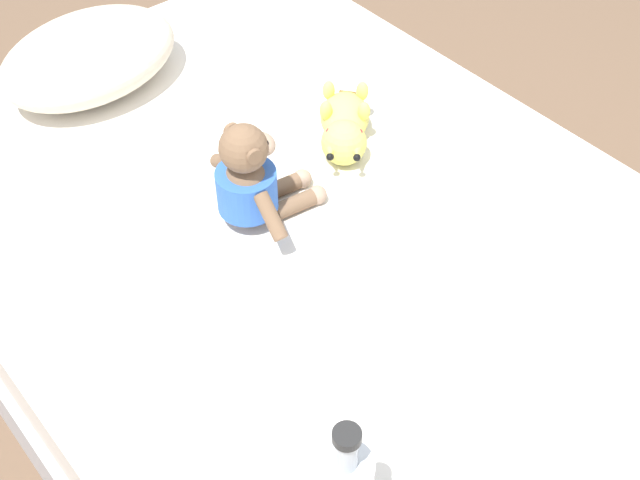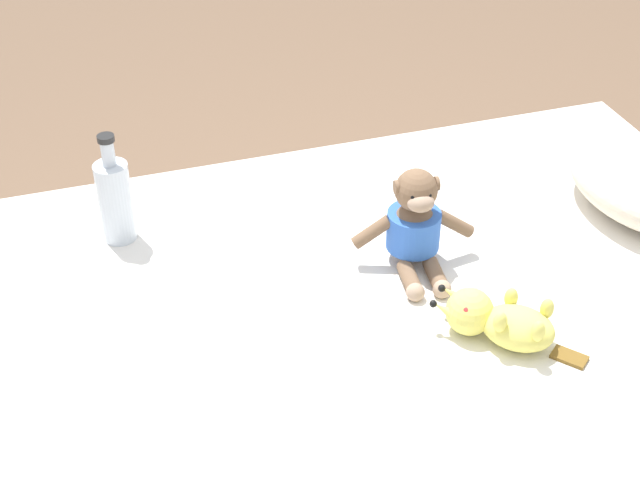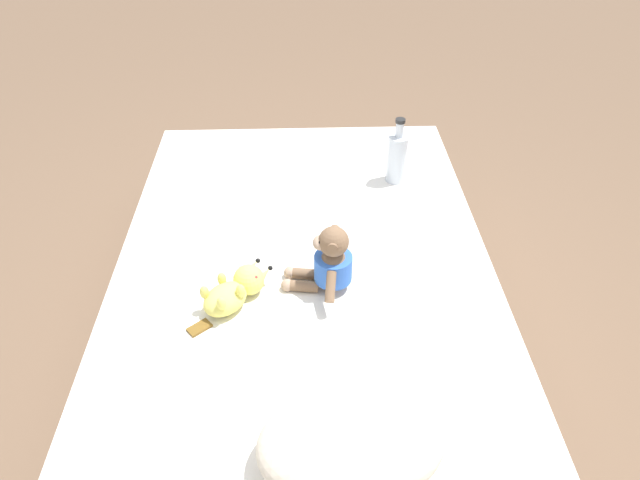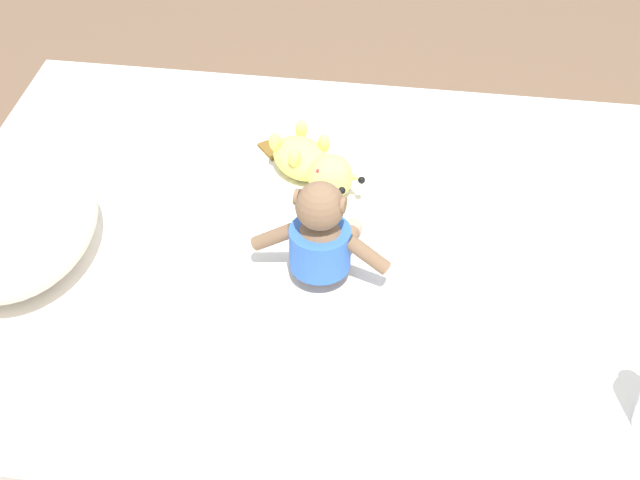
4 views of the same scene
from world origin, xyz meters
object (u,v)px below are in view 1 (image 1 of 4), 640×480
object	(u,v)px
plush_monkey	(251,182)
plush_yellow_creature	(344,126)
pillow	(89,57)
bed	(322,299)

from	to	relation	value
plush_monkey	plush_yellow_creature	bearing A→B (deg)	11.52
pillow	plush_monkey	size ratio (longest dim) A/B	1.69
plush_monkey	plush_yellow_creature	world-z (taller)	plush_monkey
plush_monkey	pillow	bearing A→B (deg)	91.90
bed	plush_yellow_creature	size ratio (longest dim) A/B	7.14
pillow	plush_monkey	bearing A→B (deg)	-88.10
plush_yellow_creature	plush_monkey	bearing A→B (deg)	-168.48
bed	pillow	size ratio (longest dim) A/B	4.10
bed	plush_monkey	bearing A→B (deg)	123.35
bed	pillow	distance (m)	0.80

